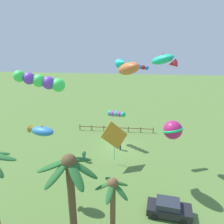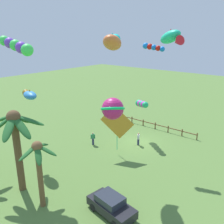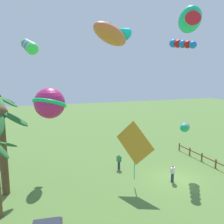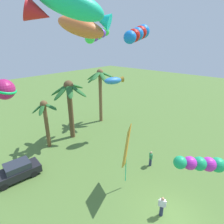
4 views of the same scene
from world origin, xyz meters
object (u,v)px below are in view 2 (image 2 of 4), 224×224
object	(u,v)px
spectator_1	(93,138)
kite_fish_5	(29,95)
kite_tube_1	(153,47)
kite_fish_7	(113,42)
palm_tree_0	(39,161)
kite_diamond_3	(117,123)
kite_tube_4	(17,46)
palm_tree_2	(16,133)
parked_car_0	(111,205)
kite_ball_0	(113,109)
kite_tube_6	(142,104)
spectator_0	(138,139)
kite_fish_2	(171,37)

from	to	relation	value
spectator_1	kite_fish_5	size ratio (longest dim) A/B	0.60
spectator_1	kite_tube_1	bearing A→B (deg)	-161.01
kite_fish_7	palm_tree_0	bearing A→B (deg)	85.39
kite_diamond_3	kite_tube_4	xyz separation A→B (m)	(4.85, 7.93, 8.19)
kite_tube_4	kite_fish_7	bearing A→B (deg)	-139.68
palm_tree_2	parked_car_0	size ratio (longest dim) A/B	1.77
kite_fish_7	palm_tree_2	bearing A→B (deg)	63.59
kite_tube_1	palm_tree_0	bearing A→B (deg)	82.11
kite_tube_1	kite_diamond_3	size ratio (longest dim) A/B	0.43
spectator_1	parked_car_0	bearing A→B (deg)	140.02
palm_tree_2	kite_ball_0	xyz separation A→B (m)	(-7.71, -3.06, 2.81)
spectator_1	kite_diamond_3	xyz separation A→B (m)	(-3.85, 0.12, 3.01)
kite_tube_1	kite_tube_4	xyz separation A→B (m)	(7.45, 10.26, 0.27)
kite_ball_0	kite_tube_6	bearing A→B (deg)	-65.87
kite_tube_1	kite_diamond_3	xyz separation A→B (m)	(2.59, 2.33, -7.92)
kite_ball_0	kite_tube_1	bearing A→B (deg)	-74.19
parked_car_0	kite_fish_5	distance (m)	13.32
kite_tube_4	kite_fish_5	world-z (taller)	kite_tube_4
parked_car_0	kite_fish_7	xyz separation A→B (m)	(4.11, -5.20, 11.59)
spectator_1	kite_fish_7	world-z (taller)	kite_fish_7
parked_car_0	spectator_0	size ratio (longest dim) A/B	2.57
kite_fish_2	spectator_0	bearing A→B (deg)	-29.39
kite_fish_2	parked_car_0	bearing A→B (deg)	92.26
kite_tube_1	kite_fish_5	xyz separation A→B (m)	(8.61, 8.85, -4.52)
palm_tree_2	kite_fish_5	xyz separation A→B (m)	(3.62, -3.81, 1.87)
spectator_0	kite_fish_5	bearing A→B (deg)	57.15
spectator_0	kite_tube_6	size ratio (longest dim) A/B	0.58
kite_fish_2	kite_tube_4	distance (m)	13.41
kite_tube_6	spectator_1	bearing A→B (deg)	55.52
parked_car_0	kite_diamond_3	world-z (taller)	kite_diamond_3
parked_car_0	kite_ball_0	world-z (taller)	kite_ball_0
kite_ball_0	kite_diamond_3	world-z (taller)	kite_ball_0
parked_car_0	kite_tube_4	xyz separation A→B (m)	(10.41, 0.16, 11.26)
kite_fish_2	kite_diamond_3	bearing A→B (deg)	9.83
parked_car_0	kite_fish_2	xyz separation A→B (m)	(0.34, -8.68, 11.95)
spectator_1	kite_diamond_3	world-z (taller)	kite_diamond_3
palm_tree_0	kite_tube_6	distance (m)	15.82
kite_ball_0	spectator_0	bearing A→B (deg)	-66.05
spectator_0	kite_fish_5	xyz separation A→B (m)	(6.51, 10.08, 6.40)
parked_car_0	kite_tube_6	xyz separation A→B (m)	(5.87, -13.04, 3.99)
parked_car_0	kite_diamond_3	size ratio (longest dim) A/B	0.80
parked_car_0	kite_tube_6	world-z (taller)	kite_tube_6
palm_tree_2	kite_tube_6	world-z (taller)	palm_tree_2
palm_tree_0	parked_car_0	size ratio (longest dim) A/B	1.36
spectator_0	kite_fish_2	distance (m)	13.07
kite_fish_2	palm_tree_0	bearing A→B (deg)	68.88
kite_tube_1	kite_tube_6	size ratio (longest dim) A/B	0.80
kite_fish_2	kite_fish_5	world-z (taller)	kite_fish_2
palm_tree_2	spectator_1	bearing A→B (deg)	-82.10
spectator_0	parked_car_0	bearing A→B (deg)	114.07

